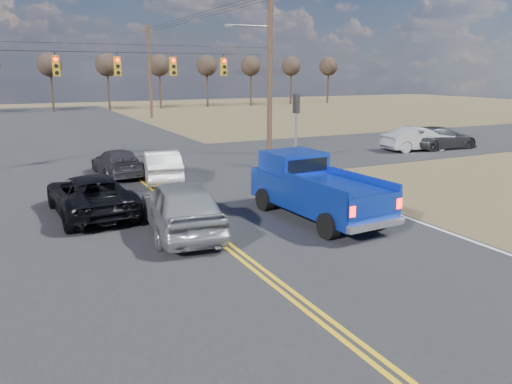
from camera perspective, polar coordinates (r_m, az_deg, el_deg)
name	(u,v)px	position (r m, az deg, el deg)	size (l,w,h in m)	color
ground	(289,294)	(11.82, 3.75, -11.55)	(160.00, 160.00, 0.00)	brown
road_main	(166,198)	(20.60, -10.30, -0.73)	(14.00, 120.00, 0.02)	#28282B
road_cross	(124,166)	(28.21, -14.88, 2.88)	(120.00, 12.00, 0.02)	#28282B
signal_gantry	(128,71)	(27.66, -14.39, 13.27)	(19.60, 4.83, 10.00)	#473323
utility_poles	(122,67)	(26.78, -15.12, 13.58)	(19.60, 58.32, 10.00)	#473323
treeline	(90,61)	(36.60, -18.41, 13.99)	(87.00, 117.80, 7.40)	#33261C
pickup_truck	(315,189)	(17.46, 6.72, 0.39)	(2.62, 5.94, 2.18)	black
silver_suv	(181,206)	(15.93, -8.58, -1.62)	(2.08, 5.17, 1.76)	gray
black_suv	(91,195)	(18.75, -18.39, -0.30)	(2.46, 5.34, 1.48)	black
white_car_queue	(161,166)	(23.79, -10.78, 2.97)	(1.55, 4.44, 1.46)	silver
dgrey_car_queue	(117,163)	(25.53, -15.57, 3.25)	(1.84, 4.52, 1.31)	#2E2E33
cross_car_east_near	(418,139)	(34.20, 17.99, 5.80)	(4.70, 1.64, 1.55)	#ADB1B6
cross_car_east_far	(441,138)	(35.50, 20.36, 5.83)	(5.15, 2.09, 1.49)	#2E2F33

